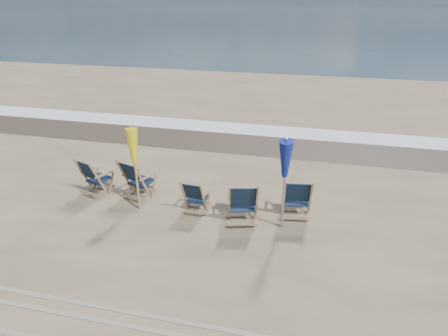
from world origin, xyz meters
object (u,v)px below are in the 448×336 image
object	(u,v)px
beach_chair_2	(203,199)
umbrella_yellow	(134,151)
umbrella_blue	(285,160)
beach_chair_4	(310,200)
beach_chair_3	(257,204)
beach_chair_0	(98,179)
beach_chair_1	(142,182)

from	to	relation	value
beach_chair_2	umbrella_yellow	size ratio (longest dim) A/B	0.44
umbrella_yellow	umbrella_blue	xyz separation A→B (m)	(3.56, -0.28, 0.23)
umbrella_yellow	beach_chair_4	bearing A→B (deg)	5.44
beach_chair_3	umbrella_yellow	distance (m)	3.12
beach_chair_0	umbrella_blue	bearing A→B (deg)	-166.01
beach_chair_2	beach_chair_3	world-z (taller)	beach_chair_3
beach_chair_3	beach_chair_4	distance (m)	1.27
beach_chair_1	beach_chair_3	world-z (taller)	beach_chair_3
beach_chair_0	beach_chair_3	world-z (taller)	beach_chair_3
beach_chair_2	umbrella_blue	bearing A→B (deg)	176.59
beach_chair_3	beach_chair_4	xyz separation A→B (m)	(1.14, 0.55, -0.02)
umbrella_blue	beach_chair_1	bearing A→B (deg)	170.44
beach_chair_3	umbrella_blue	xyz separation A→B (m)	(0.59, -0.12, 1.16)
beach_chair_2	umbrella_yellow	distance (m)	1.97
beach_chair_1	umbrella_blue	bearing A→B (deg)	-170.25
beach_chair_3	umbrella_yellow	world-z (taller)	umbrella_yellow
beach_chair_1	umbrella_yellow	distance (m)	1.00
umbrella_yellow	umbrella_blue	size ratio (longest dim) A/B	0.89
beach_chair_3	beach_chair_2	bearing A→B (deg)	-22.47
beach_chair_0	umbrella_blue	size ratio (longest dim) A/B	0.46
beach_chair_0	umbrella_yellow	size ratio (longest dim) A/B	0.52
umbrella_blue	umbrella_yellow	bearing A→B (deg)	175.56
beach_chair_1	beach_chair_0	bearing A→B (deg)	23.47
beach_chair_0	beach_chair_2	size ratio (longest dim) A/B	1.17
beach_chair_0	beach_chair_4	world-z (taller)	beach_chair_4
beach_chair_0	beach_chair_4	size ratio (longest dim) A/B	0.97
beach_chair_0	beach_chair_1	xyz separation A→B (m)	(1.17, 0.09, 0.02)
beach_chair_1	umbrella_blue	world-z (taller)	umbrella_blue
beach_chair_4	umbrella_yellow	xyz separation A→B (m)	(-4.12, -0.39, 0.94)
beach_chair_1	beach_chair_3	distance (m)	3.04
beach_chair_2	beach_chair_3	size ratio (longest dim) A/B	0.80
beach_chair_0	beach_chair_4	xyz separation A→B (m)	(5.31, 0.15, 0.02)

